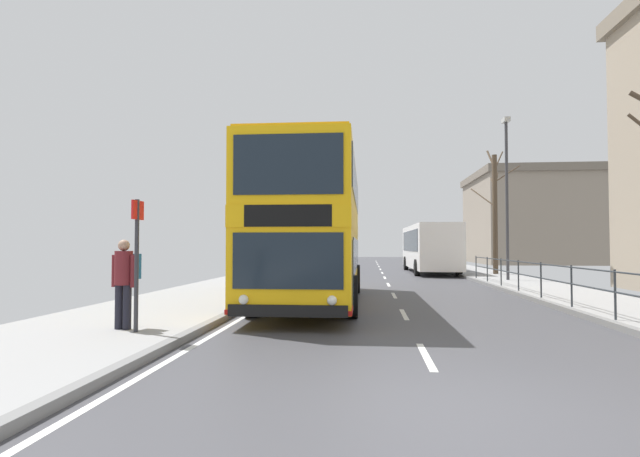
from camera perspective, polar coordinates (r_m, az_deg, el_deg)
name	(u,v)px	position (r m, az deg, el deg)	size (l,w,h in m)	color
ground	(387,405)	(5.73, 7.66, -19.44)	(15.80, 140.00, 0.20)	#424247
double_decker_bus_main	(314,229)	(15.21, -0.70, -0.10)	(2.81, 10.68, 4.30)	#F4B20F
background_bus_far_lane	(429,247)	(32.89, 12.43, -2.08)	(2.76, 10.81, 3.03)	white
pedestrian_railing_far_kerb	(571,279)	(14.76, 26.93, -5.15)	(0.05, 23.27, 1.10)	#2D3338
pedestrian_companion	(125,277)	(10.43, -21.51, -5.17)	(0.55, 0.58, 1.73)	black
bus_stop_sign_near	(137,250)	(9.95, -20.30, -2.29)	(0.08, 0.44, 2.49)	#2D2D33
street_lamp_far_side	(507,186)	(25.17, 20.67, 4.63)	(0.28, 0.60, 7.69)	#38383D
bare_tree_far_00	(495,209)	(30.14, 19.45, 2.15)	(2.70, 1.96, 7.26)	#4C3D2D
background_building_00	(533,218)	(53.86, 23.31, 1.15)	(11.79, 13.26, 9.01)	gray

